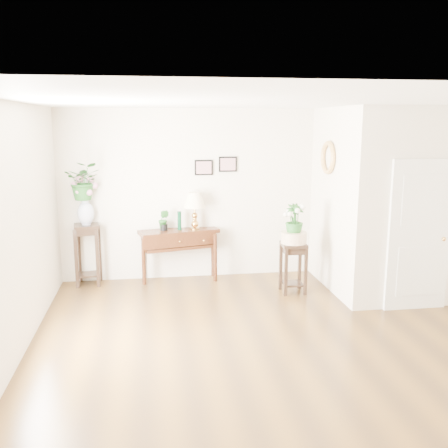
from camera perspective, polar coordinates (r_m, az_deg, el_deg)
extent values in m
cube|color=brown|center=(6.18, 6.84, -13.13)|extent=(6.00, 5.50, 0.02)
cube|color=white|center=(5.63, 7.53, 13.75)|extent=(6.00, 5.50, 0.02)
cube|color=beige|center=(8.39, 2.11, 3.47)|extent=(6.00, 0.02, 2.80)
cube|color=beige|center=(3.29, 20.35, -10.06)|extent=(6.00, 0.02, 2.80)
cube|color=beige|center=(5.73, -23.14, -1.22)|extent=(0.02, 5.50, 2.80)
cube|color=beige|center=(8.14, 18.12, 2.66)|extent=(1.80, 1.95, 2.80)
cube|color=silver|center=(7.34, 21.42, -1.26)|extent=(0.90, 0.05, 2.10)
cube|color=black|center=(8.22, -2.33, 6.46)|extent=(0.30, 0.02, 0.25)
cube|color=black|center=(8.27, 0.44, 6.85)|extent=(0.30, 0.02, 0.25)
torus|color=#DAB160|center=(7.81, 11.78, 7.44)|extent=(0.07, 0.51, 0.51)
cube|color=black|center=(8.28, -5.14, -3.55)|extent=(1.35, 0.71, 0.86)
cube|color=gold|center=(8.13, -3.37, 1.81)|extent=(0.42, 0.42, 0.62)
cylinder|color=#063119|center=(8.14, -5.12, 0.52)|extent=(0.08, 0.08, 0.31)
imported|color=#1F561D|center=(8.13, -6.90, 0.40)|extent=(0.22, 0.20, 0.32)
cube|color=black|center=(8.31, -15.27, -3.39)|extent=(0.43, 0.43, 0.99)
imported|color=#1F561D|center=(8.09, -15.71, 4.81)|extent=(0.56, 0.50, 0.60)
cube|color=black|center=(7.74, 7.89, -4.97)|extent=(0.39, 0.39, 0.78)
cylinder|color=beige|center=(7.62, 7.99, -1.58)|extent=(0.48, 0.48, 0.17)
imported|color=#1F561D|center=(7.57, 8.04, 0.48)|extent=(0.27, 0.27, 0.48)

